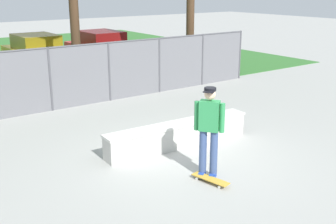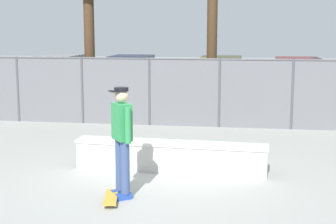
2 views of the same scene
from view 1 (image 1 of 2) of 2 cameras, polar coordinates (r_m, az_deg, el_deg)
ground_plane at (r=9.36m, az=2.79°, el=-6.44°), size 80.00×80.00×0.00m
concrete_ledge at (r=10.00m, az=1.45°, el=-3.05°), size 3.80×0.67×0.59m
skateboarder at (r=8.20m, az=5.58°, el=-2.18°), size 0.43×0.50×1.84m
skateboard at (r=8.32m, az=5.78°, el=-9.05°), size 0.35×0.82×0.09m
chainlink_fence at (r=13.54m, az=-11.73°, el=5.19°), size 14.11×0.07×1.95m
car_yellow at (r=19.59m, az=-17.46°, el=7.63°), size 2.06×4.22×1.66m
car_red at (r=20.37m, az=-9.15°, el=8.51°), size 2.06×4.22×1.66m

